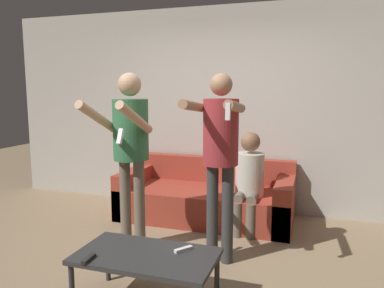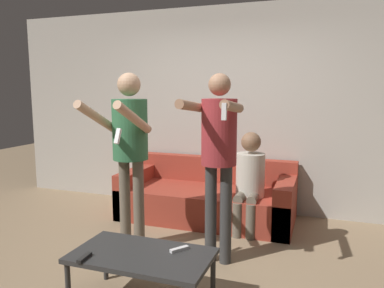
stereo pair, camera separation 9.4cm
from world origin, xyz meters
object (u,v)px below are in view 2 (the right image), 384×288
(person_standing_left, at_px, (129,140))
(coffee_table, at_px, (142,258))
(couch, at_px, (208,199))
(remote_near, at_px, (84,258))
(person_standing_right, at_px, (218,146))
(person_seated, at_px, (249,177))
(remote_far, at_px, (179,249))

(person_standing_left, relative_size, coffee_table, 1.71)
(couch, bearing_deg, coffee_table, -86.73)
(person_standing_left, xyz_separation_m, remote_near, (0.23, -1.10, -0.70))
(person_standing_right, bearing_deg, remote_near, -121.76)
(couch, distance_m, person_seated, 0.72)
(person_standing_right, relative_size, coffee_table, 1.70)
(person_standing_left, bearing_deg, coffee_table, -56.92)
(couch, height_order, person_standing_right, person_standing_right)
(coffee_table, height_order, remote_far, remote_far)
(couch, bearing_deg, person_seated, -21.46)
(person_standing_right, height_order, remote_far, person_standing_right)
(couch, relative_size, person_seated, 1.88)
(couch, xyz_separation_m, remote_near, (-0.23, -2.25, 0.18))
(person_standing_right, bearing_deg, coffee_table, -111.10)
(person_standing_left, distance_m, remote_far, 1.31)
(person_seated, height_order, remote_far, person_seated)
(person_standing_left, xyz_separation_m, remote_far, (0.82, -0.74, -0.70))
(person_standing_right, xyz_separation_m, remote_near, (-0.68, -1.10, -0.69))
(couch, relative_size, coffee_table, 2.06)
(person_standing_left, distance_m, coffee_table, 1.29)
(couch, height_order, remote_far, couch)
(couch, xyz_separation_m, remote_far, (0.36, -1.89, 0.18))
(person_seated, distance_m, coffee_table, 1.88)
(person_seated, height_order, remote_near, person_seated)
(remote_far, bearing_deg, person_standing_right, 82.93)
(person_standing_right, relative_size, person_seated, 1.55)
(couch, relative_size, person_standing_right, 1.21)
(person_standing_left, relative_size, person_seated, 1.56)
(couch, distance_m, remote_far, 1.94)
(couch, height_order, person_seated, person_seated)
(coffee_table, distance_m, remote_near, 0.41)
(coffee_table, distance_m, remote_far, 0.28)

